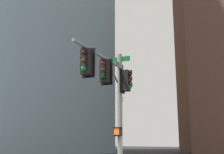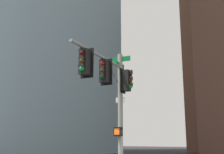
{
  "view_description": "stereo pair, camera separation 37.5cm",
  "coord_description": "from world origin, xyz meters",
  "views": [
    {
      "loc": [
        -7.94,
        10.97,
        1.97
      ],
      "look_at": [
        0.13,
        0.74,
        4.82
      ],
      "focal_mm": 47.59,
      "sensor_mm": 36.0,
      "label": 1
    },
    {
      "loc": [
        -8.23,
        10.73,
        1.97
      ],
      "look_at": [
        0.13,
        0.74,
        4.82
      ],
      "focal_mm": 47.59,
      "sensor_mm": 36.0,
      "label": 2
    }
  ],
  "objects": [
    {
      "name": "signal_pole_assembly",
      "position": [
        0.04,
        0.85,
        4.21
      ],
      "size": [
        1.63,
        4.6,
        6.13
      ],
      "rotation": [
        0.0,
        0.0,
        1.82
      ],
      "color": "gray",
      "rests_on": "ground_plane"
    }
  ]
}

